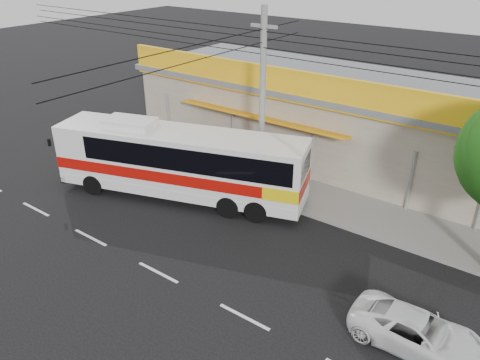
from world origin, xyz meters
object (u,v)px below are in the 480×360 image
(motorbike_red, at_px, (212,165))
(white_car, at_px, (418,332))
(coach_bus, at_px, (184,160))
(utility_pole, at_px, (264,42))
(motorbike_dark, at_px, (147,133))

(motorbike_red, height_order, white_car, white_car)
(coach_bus, distance_m, utility_pole, 6.50)
(motorbike_red, distance_m, motorbike_dark, 6.26)
(coach_bus, bearing_deg, motorbike_dark, 132.20)
(coach_bus, distance_m, motorbike_dark, 7.73)
(motorbike_dark, relative_size, white_car, 0.43)
(coach_bus, relative_size, motorbike_dark, 6.90)
(coach_bus, height_order, utility_pole, utility_pole)
(coach_bus, bearing_deg, motorbike_red, 82.22)
(coach_bus, height_order, white_car, coach_bus)
(utility_pole, bearing_deg, white_car, -31.10)
(motorbike_red, height_order, motorbike_dark, motorbike_dark)
(coach_bus, bearing_deg, white_car, -31.71)
(motorbike_dark, xyz_separation_m, white_car, (18.75, -6.76, -0.12))
(utility_pole, bearing_deg, coach_bus, -131.28)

